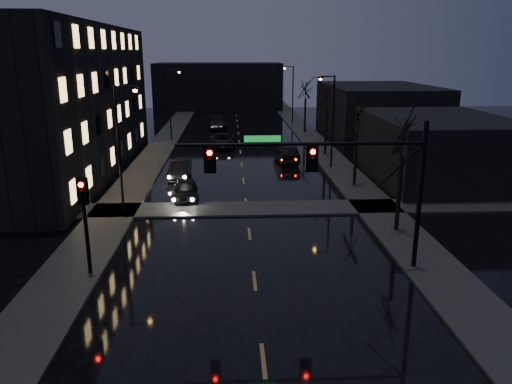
{
  "coord_description": "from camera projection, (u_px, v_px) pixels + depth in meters",
  "views": [
    {
      "loc": [
        -0.99,
        -12.38,
        9.89
      ],
      "look_at": [
        0.24,
        11.31,
        3.2
      ],
      "focal_mm": 35.0,
      "sensor_mm": 36.0,
      "label": 1
    }
  ],
  "objects": [
    {
      "name": "commercial_right_near",
      "position": [
        438.0,
        148.0,
        39.72
      ],
      "size": [
        10.0,
        14.0,
        5.0
      ],
      "primitive_type": "cube",
      "color": "black",
      "rests_on": "ground"
    },
    {
      "name": "oncoming_car_d",
      "position": [
        217.0,
        122.0,
        66.28
      ],
      "size": [
        2.71,
        5.8,
        1.64
      ],
      "primitive_type": "imported",
      "rotation": [
        0.0,
        0.0,
        0.07
      ],
      "color": "black",
      "rests_on": "ground"
    },
    {
      "name": "oncoming_car_a",
      "position": [
        186.0,
        190.0,
        34.38
      ],
      "size": [
        2.1,
        4.3,
        1.41
      ],
      "primitive_type": "imported",
      "rotation": [
        0.0,
        0.0,
        0.11
      ],
      "color": "black",
      "rests_on": "ground"
    },
    {
      "name": "streetlight_l_near",
      "position": [
        122.0,
        139.0,
        30.27
      ],
      "size": [
        1.53,
        0.28,
        8.0
      ],
      "color": "black",
      "rests_on": "ground"
    },
    {
      "name": "streetlight_r_mid",
      "position": [
        331.0,
        114.0,
        42.55
      ],
      "size": [
        1.53,
        0.28,
        8.0
      ],
      "color": "black",
      "rests_on": "ground"
    },
    {
      "name": "streetlight_l_far",
      "position": [
        172.0,
        99.0,
        56.22
      ],
      "size": [
        1.53,
        0.28,
        8.0
      ],
      "color": "black",
      "rests_on": "ground"
    },
    {
      "name": "tree_far",
      "position": [
        306.0,
        84.0,
        61.47
      ],
      "size": [
        3.43,
        3.43,
        7.88
      ],
      "color": "black",
      "rests_on": "ground"
    },
    {
      "name": "sidewalk_right",
      "position": [
        328.0,
        156.0,
        48.68
      ],
      "size": [
        3.0,
        140.0,
        0.12
      ],
      "primitive_type": "cube",
      "color": "#2D2D2B",
      "rests_on": "ground"
    },
    {
      "name": "oncoming_car_c",
      "position": [
        223.0,
        141.0,
        53.38
      ],
      "size": [
        2.55,
        5.27,
        1.44
      ],
      "primitive_type": "imported",
      "rotation": [
        0.0,
        0.0,
        -0.03
      ],
      "color": "black",
      "rests_on": "ground"
    },
    {
      "name": "far_block",
      "position": [
        218.0,
        86.0,
        88.38
      ],
      "size": [
        22.0,
        10.0,
        8.0
      ],
      "primitive_type": "cube",
      "color": "black",
      "rests_on": "ground"
    },
    {
      "name": "sidewalk_cross",
      "position": [
        247.0,
        209.0,
        32.4
      ],
      "size": [
        40.0,
        3.0,
        0.12
      ],
      "primitive_type": "cube",
      "color": "#2D2D2B",
      "rests_on": "ground"
    },
    {
      "name": "streetlight_r_far",
      "position": [
        291.0,
        90.0,
        69.47
      ],
      "size": [
        1.53,
        0.28,
        8.0
      ],
      "color": "black",
      "rests_on": "ground"
    },
    {
      "name": "signal_pole_left",
      "position": [
        85.0,
        213.0,
        22.09
      ],
      "size": [
        0.35,
        0.41,
        4.53
      ],
      "color": "black",
      "rests_on": "ground"
    },
    {
      "name": "tree_mid_a",
      "position": [
        358.0,
        109.0,
        36.54
      ],
      "size": [
        3.3,
        3.3,
        7.58
      ],
      "color": "black",
      "rests_on": "ground"
    },
    {
      "name": "lead_car",
      "position": [
        286.0,
        154.0,
        46.0
      ],
      "size": [
        2.04,
        4.83,
        1.55
      ],
      "primitive_type": "imported",
      "rotation": [
        0.0,
        0.0,
        3.23
      ],
      "color": "black",
      "rests_on": "ground"
    },
    {
      "name": "signal_mast",
      "position": [
        340.0,
        169.0,
        22.15
      ],
      "size": [
        11.11,
        0.41,
        7.0
      ],
      "color": "black",
      "rests_on": "ground"
    },
    {
      "name": "commercial_right_far",
      "position": [
        378.0,
        110.0,
        60.8
      ],
      "size": [
        12.0,
        18.0,
        6.0
      ],
      "primitive_type": "cube",
      "color": "black",
      "rests_on": "ground"
    },
    {
      "name": "oncoming_car_b",
      "position": [
        180.0,
        170.0,
        40.2
      ],
      "size": [
        1.64,
        4.36,
        1.42
      ],
      "primitive_type": "imported",
      "rotation": [
        0.0,
        0.0,
        -0.03
      ],
      "color": "black",
      "rests_on": "ground"
    },
    {
      "name": "sidewalk_left",
      "position": [
        153.0,
        158.0,
        47.84
      ],
      "size": [
        3.0,
        140.0,
        0.12
      ],
      "primitive_type": "cube",
      "color": "#2D2D2B",
      "rests_on": "ground"
    },
    {
      "name": "apartment_block",
      "position": [
        42.0,
        101.0,
        41.03
      ],
      "size": [
        12.0,
        30.0,
        12.0
      ],
      "primitive_type": "cube",
      "color": "black",
      "rests_on": "ground"
    },
    {
      "name": "tree_mid_b",
      "position": [
        328.0,
        87.0,
        47.86
      ],
      "size": [
        3.74,
        3.74,
        8.59
      ],
      "color": "black",
      "rests_on": "ground"
    },
    {
      "name": "tree_near",
      "position": [
        405.0,
        122.0,
        26.82
      ],
      "size": [
        3.52,
        3.52,
        8.08
      ],
      "color": "black",
      "rests_on": "ground"
    }
  ]
}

